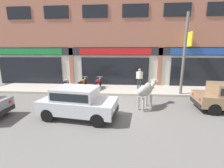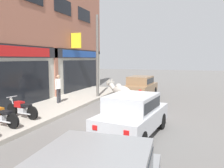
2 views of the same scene
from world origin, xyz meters
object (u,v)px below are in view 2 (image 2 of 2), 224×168
(car_2, at_px, (141,85))
(motorcycle_1, at_px, (1,116))
(pedestrian, at_px, (58,86))
(motorcycle_2, at_px, (22,109))
(car_0, at_px, (133,113))
(utility_pole, at_px, (97,56))
(cow, at_px, (121,91))

(car_2, bearing_deg, motorcycle_1, 158.79)
(motorcycle_1, bearing_deg, car_2, -21.21)
(pedestrian, bearing_deg, motorcycle_2, -174.82)
(car_0, xyz_separation_m, utility_pole, (6.11, 3.91, 2.02))
(motorcycle_2, height_order, utility_pole, utility_pole)
(cow, xyz_separation_m, car_2, (4.36, -0.13, -0.19))
(cow, relative_size, motorcycle_1, 1.01)
(car_2, xyz_separation_m, pedestrian, (-4.36, 3.83, 0.34))
(cow, relative_size, car_2, 0.49)
(cow, xyz_separation_m, motorcycle_2, (-3.28, 3.40, -0.45))
(car_0, xyz_separation_m, car_2, (7.72, 1.34, 0.00))
(pedestrian, bearing_deg, car_0, -123.09)
(motorcycle_1, height_order, pedestrian, pedestrian)
(car_0, distance_m, pedestrian, 6.18)
(motorcycle_2, distance_m, utility_pole, 6.51)
(cow, bearing_deg, motorcycle_1, 143.66)
(car_0, bearing_deg, motorcycle_2, 89.02)
(car_2, xyz_separation_m, utility_pole, (-1.62, 2.58, 2.02))
(car_2, bearing_deg, motorcycle_2, 155.18)
(cow, bearing_deg, motorcycle_2, 133.97)
(pedestrian, relative_size, utility_pole, 0.30)
(utility_pole, bearing_deg, motorcycle_1, 173.27)
(cow, xyz_separation_m, utility_pole, (2.75, 2.44, 1.83))
(car_0, relative_size, motorcycle_1, 2.08)
(utility_pole, bearing_deg, motorcycle_2, 170.99)
(motorcycle_2, bearing_deg, utility_pole, -9.01)
(utility_pole, bearing_deg, cow, -138.33)
(motorcycle_2, relative_size, pedestrian, 1.13)
(car_0, relative_size, pedestrian, 2.35)
(pedestrian, xyz_separation_m, utility_pole, (2.74, -1.25, 1.68))
(car_2, xyz_separation_m, motorcycle_1, (-8.84, 3.43, -0.26))
(pedestrian, bearing_deg, car_2, -41.32)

